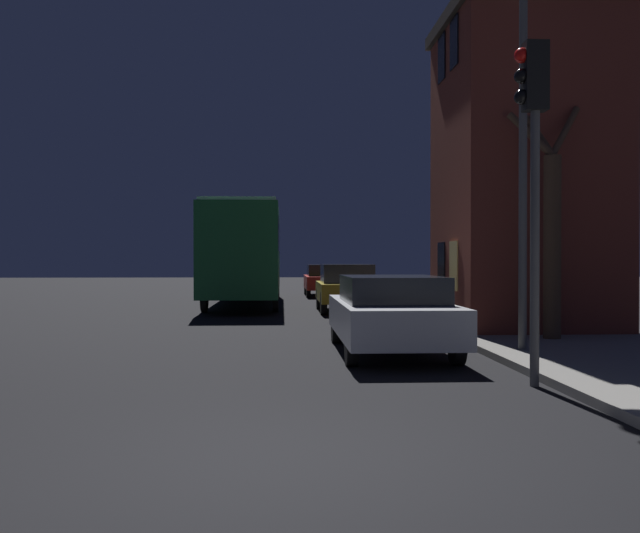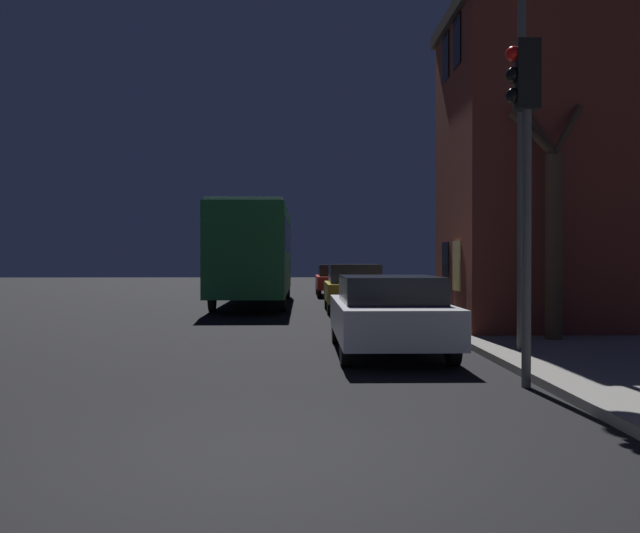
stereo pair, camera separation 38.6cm
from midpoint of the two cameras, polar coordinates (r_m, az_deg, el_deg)
ground_plane at (r=5.99m, az=-3.45°, el=-15.55°), size 120.00×120.00×0.00m
brick_building at (r=17.23m, az=16.91°, el=7.54°), size 3.75×4.17×7.24m
streetlamp at (r=13.02m, az=14.60°, el=16.98°), size 1.24×0.54×6.98m
traffic_light at (r=9.78m, az=17.15°, el=9.72°), size 0.43×0.24×4.50m
bare_tree at (r=14.58m, az=18.81°, el=3.08°), size 1.61×1.31×4.91m
bus at (r=26.22m, az=-4.78°, el=1.50°), size 2.43×11.29×3.50m
car_near_lane at (r=12.67m, az=6.34°, el=-3.65°), size 1.85×4.75×1.37m
car_mid_lane at (r=22.55m, az=3.21°, el=-1.64°), size 1.76×3.87×1.51m
car_far_lane at (r=32.30m, az=1.62°, el=-1.02°), size 1.76×4.68×1.43m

